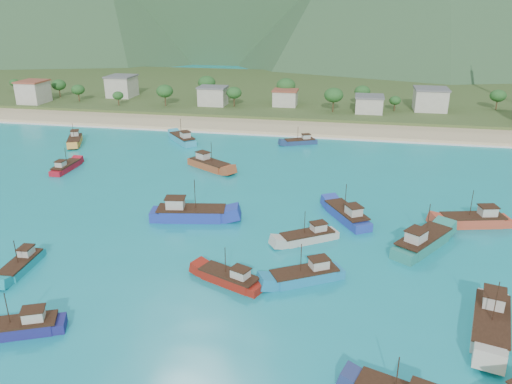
% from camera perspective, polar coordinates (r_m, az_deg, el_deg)
% --- Properties ---
extents(ground, '(600.00, 600.00, 0.00)m').
position_cam_1_polar(ground, '(75.59, -5.48, -6.76)').
color(ground, '#0D8191').
rests_on(ground, ground).
extents(beach, '(400.00, 18.00, 1.20)m').
position_cam_1_polar(beach, '(148.48, 3.13, 7.36)').
color(beach, beige).
rests_on(beach, ground).
extents(land, '(400.00, 110.00, 2.40)m').
position_cam_1_polar(land, '(207.85, 5.57, 11.25)').
color(land, '#385123').
rests_on(land, ground).
extents(surf_line, '(400.00, 2.50, 0.08)m').
position_cam_1_polar(surf_line, '(139.37, 2.57, 6.45)').
color(surf_line, white).
rests_on(surf_line, ground).
extents(village, '(210.21, 27.59, 7.53)m').
position_cam_1_polar(village, '(167.36, 6.80, 10.50)').
color(village, beige).
rests_on(village, ground).
extents(vegetation, '(272.43, 26.09, 9.31)m').
position_cam_1_polar(vegetation, '(170.81, 6.67, 10.89)').
color(vegetation, '#235623').
rests_on(vegetation, ground).
extents(boat_0, '(10.29, 7.64, 6.00)m').
position_cam_1_polar(boat_0, '(67.96, 5.71, -9.53)').
color(boat_0, teal).
rests_on(boat_0, ground).
extents(boat_1, '(13.46, 5.97, 7.68)m').
position_cam_1_polar(boat_1, '(86.05, -7.56, -2.51)').
color(boat_1, '#2136A1').
rests_on(boat_1, ground).
extents(boat_3, '(9.80, 10.58, 6.59)m').
position_cam_1_polar(boat_3, '(133.76, -8.38, 5.97)').
color(boat_3, '#2E9ABA').
rests_on(boat_3, ground).
extents(boat_4, '(2.79, 9.11, 5.36)m').
position_cam_1_polar(boat_4, '(117.97, -20.92, 2.61)').
color(boat_4, '#AF1424').
rests_on(boat_4, ground).
extents(boat_6, '(9.67, 6.21, 5.52)m').
position_cam_1_polar(boat_6, '(67.16, -2.99, -9.93)').
color(boat_6, maroon).
rests_on(boat_6, ground).
extents(boat_7, '(6.94, 10.53, 6.02)m').
position_cam_1_polar(boat_7, '(139.64, -19.99, 5.52)').
color(boat_7, gold).
rests_on(boat_7, ground).
extents(boat_8, '(9.40, 7.50, 5.57)m').
position_cam_1_polar(boat_8, '(78.50, 6.00, -5.16)').
color(boat_8, '#BCB8AA').
rests_on(boat_8, ground).
extents(boat_12, '(6.55, 12.83, 7.28)m').
position_cam_1_polar(boat_12, '(64.24, 25.24, -13.43)').
color(boat_12, beige).
rests_on(boat_12, ground).
extents(boat_13, '(11.25, 8.84, 6.64)m').
position_cam_1_polar(boat_13, '(111.81, -5.37, 3.10)').
color(boat_13, '#A04A28').
rests_on(boat_13, ground).
extents(boat_19, '(10.12, 6.55, 5.78)m').
position_cam_1_polar(boat_19, '(64.05, -25.48, -13.88)').
color(boat_19, navy).
rests_on(boat_19, ground).
extents(boat_20, '(8.54, 11.33, 6.62)m').
position_cam_1_polar(boat_20, '(86.68, 10.35, -2.64)').
color(boat_20, '#253DA7').
rests_on(boat_20, ground).
extents(boat_23, '(10.05, 12.39, 7.37)m').
position_cam_1_polar(boat_23, '(79.76, 18.47, -5.51)').
color(boat_23, '#247F71').
rests_on(boat_23, ground).
extents(boat_24, '(8.90, 5.94, 5.10)m').
position_cam_1_polar(boat_24, '(131.28, 5.06, 5.71)').
color(boat_24, navy).
rests_on(boat_24, ground).
extents(boat_27, '(11.83, 5.97, 6.71)m').
position_cam_1_polar(boat_27, '(90.72, 23.63, -3.04)').
color(boat_27, '#BD442D').
rests_on(boat_27, ground).
extents(boat_29, '(3.22, 8.90, 5.16)m').
position_cam_1_polar(boat_29, '(77.63, -25.22, -7.61)').
color(boat_29, teal).
rests_on(boat_29, ground).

